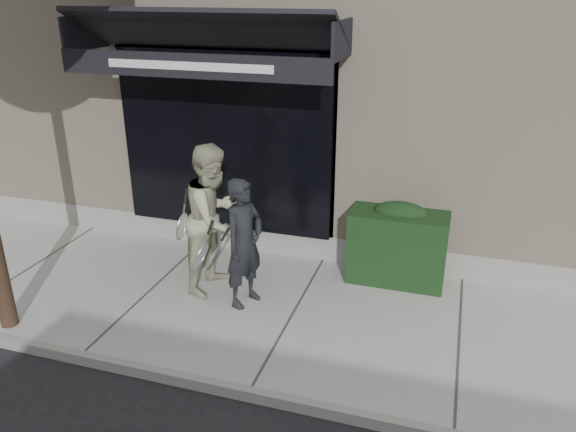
% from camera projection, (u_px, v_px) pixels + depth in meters
% --- Properties ---
extents(ground, '(80.00, 80.00, 0.00)m').
position_uv_depth(ground, '(294.00, 319.00, 7.09)').
color(ground, black).
rests_on(ground, ground).
extents(sidewalk, '(20.00, 3.00, 0.12)m').
position_uv_depth(sidewalk, '(294.00, 315.00, 7.07)').
color(sidewalk, '#A0A09B').
rests_on(sidewalk, ground).
extents(curb, '(20.00, 0.10, 0.14)m').
position_uv_depth(curb, '(250.00, 394.00, 5.70)').
color(curb, gray).
rests_on(curb, ground).
extents(building_facade, '(14.30, 8.04, 5.64)m').
position_uv_depth(building_facade, '(371.00, 53.00, 10.42)').
color(building_facade, beige).
rests_on(building_facade, ground).
extents(hedge, '(1.30, 0.70, 1.14)m').
position_uv_depth(hedge, '(398.00, 243.00, 7.64)').
color(hedge, black).
rests_on(hedge, sidewalk).
extents(pedestrian_front, '(0.83, 0.82, 1.67)m').
position_uv_depth(pedestrian_front, '(244.00, 243.00, 6.94)').
color(pedestrian_front, black).
rests_on(pedestrian_front, sidewalk).
extents(pedestrian_back, '(0.89, 1.07, 1.98)m').
position_uv_depth(pedestrian_back, '(214.00, 218.00, 7.29)').
color(pedestrian_back, '#B2B18E').
rests_on(pedestrian_back, sidewalk).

